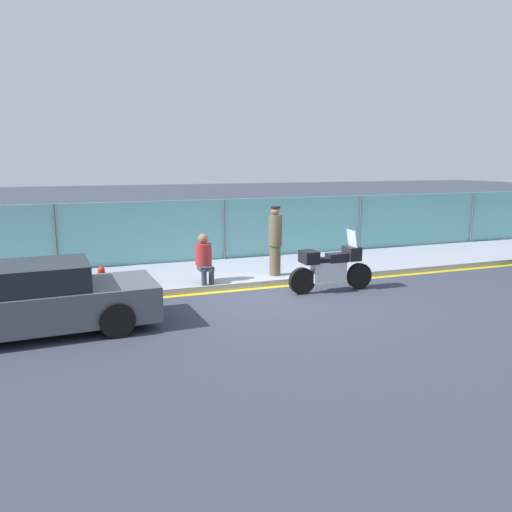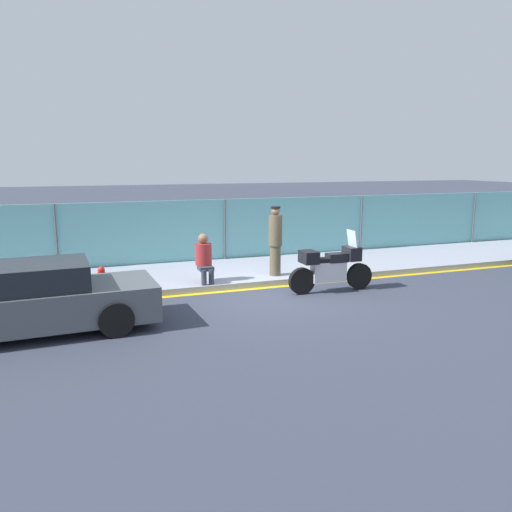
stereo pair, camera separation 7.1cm
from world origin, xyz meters
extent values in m
plane|color=#333847|center=(0.00, 0.00, 0.00)|extent=(120.00, 120.00, 0.00)
cube|color=#8E93A3|center=(0.00, 2.53, 0.08)|extent=(36.58, 3.24, 0.16)
cube|color=gold|center=(0.00, 0.82, 0.00)|extent=(36.58, 0.18, 0.01)
cube|color=#6BB2B7|center=(0.00, 4.24, 1.02)|extent=(34.75, 0.08, 2.04)
cylinder|color=#4C4C51|center=(-4.92, 4.14, 1.02)|extent=(0.05, 0.05, 2.04)
cylinder|color=#4C4C51|center=(0.00, 4.14, 1.02)|extent=(0.05, 0.05, 2.04)
cylinder|color=#4C4C51|center=(4.92, 4.14, 1.02)|extent=(0.05, 0.05, 2.04)
cylinder|color=#4C4C51|center=(9.85, 4.14, 1.02)|extent=(0.05, 0.05, 2.04)
cylinder|color=black|center=(2.31, -0.06, 0.33)|extent=(0.66, 0.15, 0.66)
cylinder|color=black|center=(0.71, -0.05, 0.33)|extent=(0.66, 0.15, 0.66)
cube|color=silver|center=(1.43, -0.05, 0.51)|extent=(0.88, 0.29, 0.50)
cube|color=black|center=(1.65, -0.05, 0.85)|extent=(0.52, 0.31, 0.22)
cube|color=black|center=(1.33, -0.05, 0.81)|extent=(0.60, 0.29, 0.10)
cube|color=black|center=(2.07, -0.06, 0.93)|extent=(0.32, 0.48, 0.34)
cube|color=silver|center=(2.07, -0.06, 1.31)|extent=(0.11, 0.42, 0.42)
cube|color=black|center=(0.89, -0.05, 0.91)|extent=(0.36, 0.51, 0.30)
cylinder|color=brown|center=(0.62, 1.46, 0.56)|extent=(0.30, 0.30, 0.82)
cylinder|color=brown|center=(0.62, 1.46, 1.38)|extent=(0.36, 0.36, 0.82)
sphere|color=brown|center=(0.62, 1.46, 1.90)|extent=(0.23, 0.23, 0.23)
cylinder|color=black|center=(0.62, 1.46, 2.00)|extent=(0.26, 0.26, 0.05)
cylinder|color=#2D3342|center=(-1.46, 1.04, 0.35)|extent=(0.13, 0.13, 0.39)
cylinder|color=#2D3342|center=(-1.27, 1.04, 0.35)|extent=(0.13, 0.13, 0.39)
cube|color=#2D3342|center=(-1.37, 1.23, 0.54)|extent=(0.36, 0.39, 0.10)
cylinder|color=maroon|center=(-1.37, 1.43, 0.87)|extent=(0.42, 0.42, 0.55)
sphere|color=brown|center=(-1.37, 1.43, 1.27)|extent=(0.26, 0.26, 0.26)
cube|color=#4C5156|center=(-5.23, -0.86, 0.52)|extent=(4.59, 1.94, 0.68)
cube|color=black|center=(-5.46, -0.87, 1.10)|extent=(2.55, 1.64, 0.47)
cylinder|color=black|center=(-3.87, 0.03, 0.33)|extent=(0.67, 0.25, 0.66)
cylinder|color=black|center=(-3.79, -1.61, 0.33)|extent=(0.67, 0.25, 0.66)
cylinder|color=red|center=(-3.89, 1.32, 0.38)|extent=(0.19, 0.19, 0.46)
sphere|color=red|center=(-3.89, 1.32, 0.66)|extent=(0.17, 0.17, 0.17)
cylinder|color=red|center=(-3.89, 1.21, 0.41)|extent=(0.07, 0.08, 0.07)
camera|label=1|loc=(-4.43, -10.75, 3.19)|focal=35.00mm
camera|label=2|loc=(-4.36, -10.78, 3.19)|focal=35.00mm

